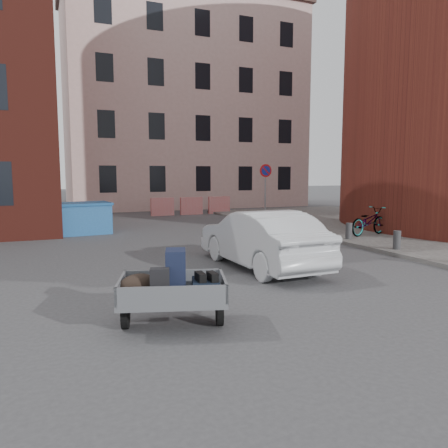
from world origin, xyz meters
name	(u,v)px	position (x,y,z in m)	size (l,w,h in m)	color
ground	(226,282)	(0.00, 0.00, 0.00)	(120.00, 120.00, 0.00)	#38383A
sidewalk	(422,232)	(10.00, 4.00, 0.06)	(9.00, 24.00, 0.12)	#474442
building_pink	(184,108)	(6.00, 22.00, 7.00)	(16.00, 8.00, 14.00)	#C09C94
no_parking_sign	(266,181)	(6.00, 9.48, 2.01)	(0.60, 0.09, 2.65)	gray
bollards	(349,231)	(6.00, 3.40, 0.40)	(0.22, 9.02, 0.55)	#3A3A3D
barriers	(192,206)	(4.20, 15.00, 0.50)	(4.70, 0.18, 1.00)	red
trailer	(172,288)	(-1.85, -2.28, 0.61)	(1.85, 1.97, 1.20)	black
dumpster	(71,219)	(-2.63, 9.12, 0.61)	(3.06, 1.82, 1.22)	#20599A
silver_car	(261,239)	(1.38, 1.00, 0.72)	(1.53, 4.39, 1.45)	silver
bicycle	(368,221)	(7.25, 3.89, 0.63)	(0.67, 1.93, 1.01)	black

